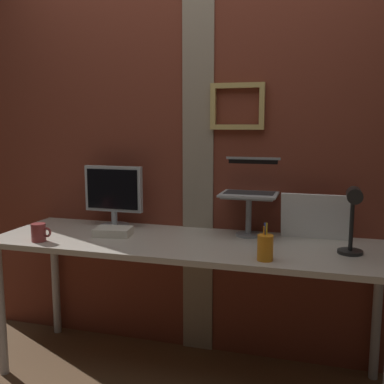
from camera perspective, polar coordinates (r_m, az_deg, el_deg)
ground_plane at (r=2.66m, az=-1.26°, el=-22.99°), size 6.00×6.00×0.00m
brick_wall_back at (r=2.71m, az=1.64°, el=5.60°), size 3.03×0.15×2.50m
desk at (r=2.44m, az=-0.67°, el=-7.90°), size 2.11×0.65×0.77m
monitor at (r=2.75m, az=-9.89°, el=-0.10°), size 0.36×0.18×0.37m
laptop_stand at (r=2.51m, az=7.18°, el=-2.11°), size 0.28×0.22×0.23m
laptop at (r=2.55m, az=7.46°, el=0.91°), size 0.31×0.28×0.20m
whiteboard_panel at (r=2.51m, az=15.32°, el=-3.03°), size 0.36×0.07×0.25m
desk_lamp at (r=2.22m, az=19.68°, el=-2.61°), size 0.12×0.20×0.33m
pen_cup at (r=2.10m, az=9.25°, el=-6.92°), size 0.07×0.07×0.18m
coffee_mug at (r=2.53m, az=-18.78°, el=-4.87°), size 0.12×0.08×0.10m
paper_clutter_stack at (r=2.57m, az=-9.92°, el=-4.95°), size 0.22×0.17×0.04m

